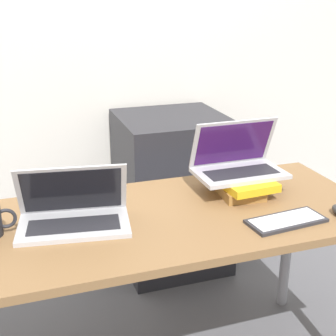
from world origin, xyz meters
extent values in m
cube|color=silver|center=(0.00, 1.53, 1.35)|extent=(8.00, 0.05, 2.70)
cube|color=brown|center=(0.00, 0.34, 0.73)|extent=(1.58, 0.67, 0.03)
cylinder|color=gray|center=(0.73, 0.61, 0.36)|extent=(0.05, 0.05, 0.71)
cube|color=#B2B2B7|center=(-0.32, 0.34, 0.75)|extent=(0.41, 0.27, 0.02)
cube|color=#232328|center=(-0.33, 0.33, 0.76)|extent=(0.32, 0.16, 0.00)
cube|color=#B2B2B7|center=(-0.31, 0.40, 0.86)|extent=(0.39, 0.15, 0.20)
cube|color=black|center=(-0.32, 0.40, 0.86)|extent=(0.35, 0.13, 0.17)
cube|color=olive|center=(0.34, 0.43, 0.76)|extent=(0.17, 0.23, 0.04)
cube|color=gold|center=(0.36, 0.43, 0.80)|extent=(0.21, 0.29, 0.03)
cube|color=#B2B2B7|center=(0.36, 0.45, 0.82)|extent=(0.36, 0.22, 0.02)
cube|color=#232328|center=(0.36, 0.44, 0.83)|extent=(0.29, 0.11, 0.00)
cube|color=#B2B2B7|center=(0.36, 0.52, 0.93)|extent=(0.35, 0.08, 0.20)
cube|color=#381451|center=(0.36, 0.51, 0.93)|extent=(0.32, 0.07, 0.18)
cube|color=#28282D|center=(0.39, 0.14, 0.75)|extent=(0.29, 0.14, 0.01)
cube|color=silver|center=(0.39, 0.14, 0.76)|extent=(0.27, 0.12, 0.00)
torus|color=#232328|center=(-0.54, 0.37, 0.80)|extent=(0.07, 0.01, 0.07)
cube|color=#232328|center=(0.33, 1.20, 0.44)|extent=(0.57, 0.57, 0.88)
cube|color=#4C4C51|center=(0.50, 0.90, 0.49)|extent=(0.02, 0.02, 0.44)
camera|label=1|loc=(-0.48, -1.12, 1.49)|focal=50.00mm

